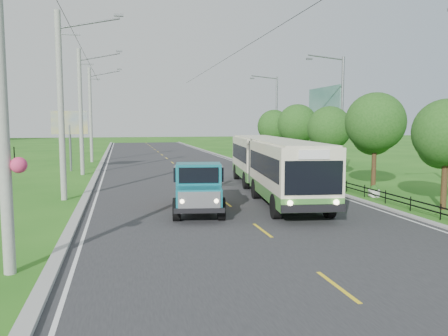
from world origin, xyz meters
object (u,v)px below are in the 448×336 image
object	(u,v)px
pole_nearest	(4,93)
streetlight_far	(275,116)
tree_second	(445,136)
streetlight_mid	(340,113)
pole_far	(91,114)
bus	(272,162)
pole_near	(61,105)
tree_third	(375,126)
tree_fourth	(329,131)
billboard_left	(70,126)
tree_fifth	(297,127)
dump_truck	(198,184)
planter_far	(276,165)
planter_mid	(313,175)
pole_mid	(81,111)
tree_back	(274,128)
planter_near	(374,192)
billboard_right	(324,110)

from	to	relation	value
pole_nearest	streetlight_far	xyz separation A→B (m)	(18.88, 31.00, -0.03)
tree_second	streetlight_mid	size ratio (longest dim) A/B	0.58
pole_far	bus	size ratio (longest dim) A/B	0.60
pole_near	tree_second	distance (m)	19.44
bus	streetlight_mid	bearing A→B (deg)	45.51
tree_third	streetlight_far	bearing A→B (deg)	87.73
streetlight_far	pole_nearest	bearing A→B (deg)	-121.34
tree_fourth	billboard_left	distance (m)	21.72
tree_fifth	pole_nearest	bearing A→B (deg)	-128.02
tree_second	tree_fifth	xyz separation A→B (m)	(0.00, 18.00, 0.33)
bus	dump_truck	xyz separation A→B (m)	(-5.06, -4.10, -0.57)
tree_fourth	streetlight_far	distance (m)	13.94
pole_near	planter_far	xyz separation A→B (m)	(16.86, 13.00, -4.81)
pole_nearest	tree_fifth	bearing A→B (deg)	51.98
tree_second	planter_mid	distance (m)	12.36
pole_mid	tree_back	distance (m)	18.89
planter_near	billboard_left	distance (m)	25.78
tree_back	pole_far	bearing A→B (deg)	159.26
pole_near	tree_fourth	bearing A→B (deg)	15.84
pole_nearest	dump_truck	size ratio (longest dim) A/B	1.71
tree_second	pole_far	bearing A→B (deg)	120.42
tree_second	tree_back	xyz separation A→B (m)	(0.00, 24.00, 0.13)
streetlight_far	dump_truck	bearing A→B (deg)	-117.53
pole_mid	billboard_right	xyz separation A→B (m)	(20.56, -1.00, 0.25)
tree_second	streetlight_far	size ratio (longest dim) A/B	0.58
tree_third	tree_fourth	xyz separation A→B (m)	(-0.00, 6.00, -0.40)
planter_mid	dump_truck	world-z (taller)	dump_truck
streetlight_far	bus	xyz separation A→B (m)	(-7.35, -19.69, -3.00)
streetlight_far	bus	distance (m)	21.23
pole_near	billboard_left	size ratio (longest dim) A/B	1.92
billboard_left	pole_near	bearing A→B (deg)	-85.28
pole_nearest	tree_back	xyz separation A→B (m)	(18.10, 29.14, -1.28)
tree_fourth	billboard_right	bearing A→B (deg)	67.36
tree_second	planter_mid	bearing A→B (deg)	96.05
tree_fifth	tree_third	bearing A→B (deg)	-90.00
pole_far	dump_truck	xyz separation A→B (m)	(6.50, -28.79, -3.77)
bus	dump_truck	distance (m)	6.53
pole_nearest	pole_near	bearing A→B (deg)	90.11
pole_nearest	tree_fourth	xyz separation A→B (m)	(18.10, 17.14, -1.35)
billboard_right	tree_fourth	bearing A→B (deg)	-112.64
pole_near	tree_back	distance (m)	24.98
planter_mid	pole_far	bearing A→B (deg)	131.59
bus	dump_truck	bearing A→B (deg)	-133.24
pole_far	streetlight_mid	world-z (taller)	pole_far
pole_far	billboard_right	world-z (taller)	pole_far
pole_far	bus	xyz separation A→B (m)	(11.56, -24.69, -3.19)
tree_fifth	planter_mid	xyz separation A→B (m)	(-1.26, -6.14, -3.57)
pole_nearest	pole_near	distance (m)	12.00
tree_fifth	dump_truck	size ratio (longest dim) A/B	0.99
pole_near	tree_fifth	xyz separation A→B (m)	(18.12, 11.14, -1.24)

